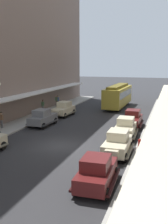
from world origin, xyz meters
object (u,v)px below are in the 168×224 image
(pedestrian_4, at_px, (56,101))
(parked_car_0, at_px, (117,143))
(parked_car_1, at_px, (64,109))
(parked_car_6, at_px, (97,171))
(parked_car_2, at_px, (43,117))
(pedestrian_5, at_px, (1,120))
(parked_car_5, at_px, (132,118))
(pedestrian_1, at_px, (43,106))
(parked_car_3, at_px, (125,127))
(pedestrian_3, at_px, (58,101))
(fire_hydrant, at_px, (140,144))
(streetcar, at_px, (118,95))

(pedestrian_4, bearing_deg, parked_car_0, -53.53)
(parked_car_1, relative_size, parked_car_6, 1.00)
(parked_car_2, bearing_deg, pedestrian_4, 107.26)
(parked_car_6, distance_m, pedestrian_5, 15.72)
(pedestrian_4, bearing_deg, parked_car_5, -34.20)
(parked_car_5, xyz_separation_m, pedestrian_1, (-12.81, 3.95, 0.07))
(parked_car_3, distance_m, parked_car_5, 4.15)
(parked_car_3, distance_m, pedestrian_3, 18.23)
(parked_car_5, distance_m, pedestrian_1, 13.40)
(parked_car_0, xyz_separation_m, parked_car_6, (-0.06, -5.49, 0.00))
(pedestrian_5, bearing_deg, pedestrian_4, 91.05)
(parked_car_0, height_order, pedestrian_3, parked_car_0)
(fire_hydrant, bearing_deg, parked_car_3, 117.07)
(parked_car_1, xyz_separation_m, pedestrian_3, (-3.43, 5.81, 0.07))
(parked_car_2, distance_m, parked_car_5, 9.78)
(parked_car_6, bearing_deg, parked_car_0, 89.35)
(parked_car_6, relative_size, pedestrian_4, 2.63)
(parked_car_3, height_order, pedestrian_4, parked_car_3)
(parked_car_2, xyz_separation_m, pedestrian_5, (-3.29, -2.80, 0.07))
(pedestrian_5, bearing_deg, parked_car_2, 40.39)
(parked_car_1, relative_size, parked_car_2, 1.00)
(parked_car_3, relative_size, pedestrian_4, 2.62)
(parked_car_2, relative_size, pedestrian_3, 2.58)
(parked_car_0, height_order, fire_hydrant, parked_car_0)
(parked_car_1, distance_m, parked_car_2, 5.71)
(parked_car_5, relative_size, pedestrian_5, 2.56)
(parked_car_2, distance_m, pedestrian_1, 7.38)
(fire_hydrant, relative_size, pedestrian_5, 0.49)
(parked_car_1, height_order, parked_car_5, same)
(streetcar, distance_m, fire_hydrant, 20.04)
(pedestrian_5, bearing_deg, pedestrian_3, 90.21)
(parked_car_2, xyz_separation_m, pedestrian_3, (-3.34, 11.52, 0.07))
(fire_hydrant, bearing_deg, pedestrian_3, 131.29)
(parked_car_2, height_order, pedestrian_4, parked_car_2)
(parked_car_0, height_order, pedestrian_5, parked_car_0)
(streetcar, xyz_separation_m, pedestrian_5, (-8.76, -17.08, -0.89))
(parked_car_6, height_order, streetcar, streetcar)
(pedestrian_3, bearing_deg, parked_car_0, -54.11)
(parked_car_3, height_order, parked_car_5, same)
(pedestrian_4, bearing_deg, parked_car_6, -60.66)
(pedestrian_1, bearing_deg, streetcar, 41.12)
(pedestrian_1, bearing_deg, parked_car_6, -54.95)
(pedestrian_1, distance_m, pedestrian_4, 4.88)
(parked_car_6, bearing_deg, parked_car_2, 128.81)
(pedestrian_4, xyz_separation_m, pedestrian_5, (0.26, -14.23, 0.02))
(parked_car_6, height_order, pedestrian_1, parked_car_6)
(parked_car_2, xyz_separation_m, parked_car_5, (9.43, 2.61, 0.00))
(parked_car_1, xyz_separation_m, pedestrian_5, (-3.37, -8.51, 0.07))
(parked_car_3, distance_m, pedestrian_1, 15.10)
(parked_car_1, bearing_deg, parked_car_0, -51.75)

